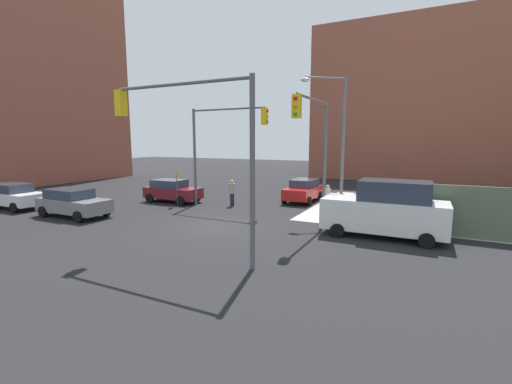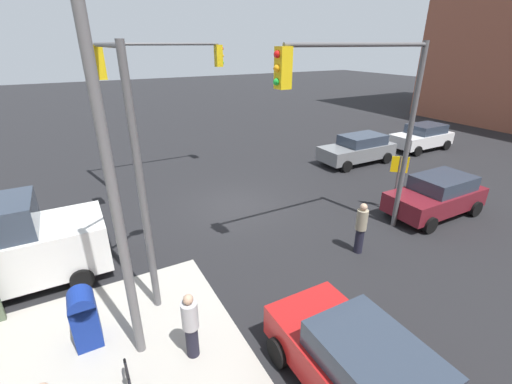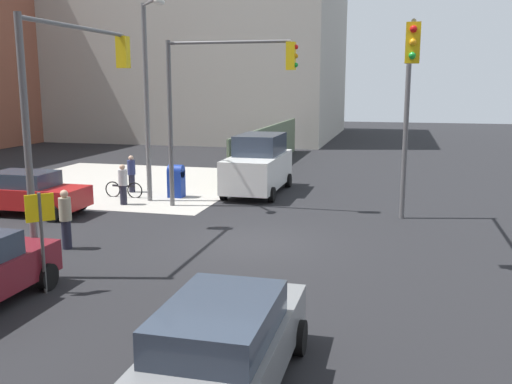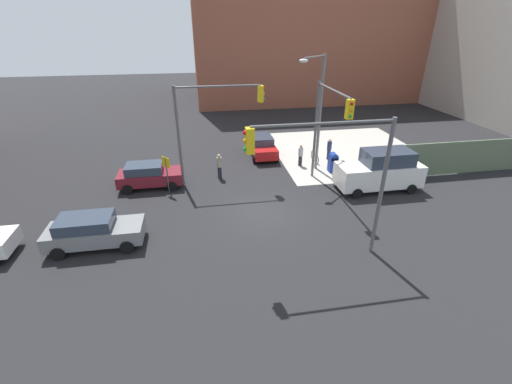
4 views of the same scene
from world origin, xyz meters
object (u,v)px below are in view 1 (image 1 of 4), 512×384
(hatchback_maroon, at_px, (172,191))
(pedestrian_walking_north, at_px, (232,192))
(traffic_signal_se_corner, at_px, (192,133))
(street_lamp_corner, at_px, (337,135))
(hatchback_gray, at_px, (73,202))
(pedestrian_waiting, at_px, (327,197))
(traffic_signal_nw_corner, at_px, (221,137))
(van_white_delivery, at_px, (386,210))
(traffic_signal_ne_corner, at_px, (315,136))
(bicycle_leaning_on_fence, at_px, (352,205))
(coupe_red, at_px, (303,190))
(mailbox_blue, at_px, (355,205))
(pedestrian_crossing, at_px, (373,198))
(sedan_white, at_px, (15,196))

(hatchback_maroon, relative_size, pedestrian_walking_north, 2.29)
(traffic_signal_se_corner, height_order, pedestrian_walking_north, traffic_signal_se_corner)
(traffic_signal_se_corner, xyz_separation_m, street_lamp_corner, (2.81, 10.07, 0.03))
(hatchback_gray, xyz_separation_m, pedestrian_waiting, (12.83, 8.27, 0.02))
(traffic_signal_nw_corner, height_order, van_white_delivery, traffic_signal_nw_corner)
(traffic_signal_ne_corner, relative_size, pedestrian_waiting, 3.91)
(hatchback_maroon, distance_m, pedestrian_waiting, 11.03)
(traffic_signal_se_corner, relative_size, bicycle_leaning_on_fence, 3.71)
(hatchback_gray, bearing_deg, pedestrian_waiting, 32.82)
(traffic_signal_se_corner, bearing_deg, traffic_signal_nw_corner, 116.39)
(pedestrian_waiting, height_order, pedestrian_walking_north, pedestrian_walking_north)
(traffic_signal_nw_corner, bearing_deg, traffic_signal_se_corner, -63.61)
(pedestrian_walking_north, bearing_deg, van_white_delivery, -134.14)
(hatchback_maroon, height_order, van_white_delivery, van_white_delivery)
(coupe_red, bearing_deg, traffic_signal_ne_corner, -67.11)
(pedestrian_waiting, bearing_deg, traffic_signal_se_corner, -119.40)
(mailbox_blue, xyz_separation_m, pedestrian_crossing, (0.60, 2.40, 0.11))
(pedestrian_waiting, bearing_deg, hatchback_gray, -165.80)
(mailbox_blue, bearing_deg, pedestrian_crossing, 75.96)
(mailbox_blue, xyz_separation_m, bicycle_leaning_on_fence, (-0.60, 2.20, -0.42))
(hatchback_gray, height_order, pedestrian_waiting, pedestrian_waiting)
(van_white_delivery, bearing_deg, street_lamp_corner, 130.42)
(street_lamp_corner, xyz_separation_m, van_white_delivery, (3.21, -3.77, -3.42))
(sedan_white, height_order, bicycle_leaning_on_fence, sedan_white)
(mailbox_blue, bearing_deg, pedestrian_walking_north, 178.60)
(pedestrian_crossing, bearing_deg, pedestrian_walking_north, 32.70)
(mailbox_blue, relative_size, pedestrian_walking_north, 0.80)
(traffic_signal_nw_corner, distance_m, hatchback_maroon, 5.74)
(hatchback_maroon, relative_size, pedestrian_waiting, 2.47)
(traffic_signal_ne_corner, xyz_separation_m, bicycle_leaning_on_fence, (1.10, 4.65, -4.27))
(traffic_signal_ne_corner, distance_m, pedestrian_waiting, 5.46)
(sedan_white, bearing_deg, pedestrian_crossing, 23.64)
(street_lamp_corner, relative_size, coupe_red, 1.98)
(traffic_signal_se_corner, bearing_deg, mailbox_blue, 66.67)
(traffic_signal_nw_corner, bearing_deg, traffic_signal_ne_corner, -15.92)
(traffic_signal_nw_corner, distance_m, street_lamp_corner, 7.35)
(traffic_signal_nw_corner, bearing_deg, coupe_red, 47.93)
(bicycle_leaning_on_fence, bearing_deg, van_white_delivery, -64.95)
(traffic_signal_ne_corner, bearing_deg, van_white_delivery, -11.58)
(pedestrian_crossing, distance_m, bicycle_leaning_on_fence, 1.33)
(street_lamp_corner, bearing_deg, hatchback_maroon, -175.30)
(coupe_red, bearing_deg, pedestrian_waiting, -46.22)
(pedestrian_crossing, height_order, pedestrian_waiting, pedestrian_crossing)
(van_white_delivery, bearing_deg, traffic_signal_ne_corner, 168.42)
(traffic_signal_se_corner, relative_size, hatchback_maroon, 1.59)
(sedan_white, xyz_separation_m, van_white_delivery, (22.43, 3.64, 0.44))
(hatchback_maroon, height_order, bicycle_leaning_on_fence, hatchback_maroon)
(street_lamp_corner, xyz_separation_m, hatchback_gray, (-13.54, -7.34, -3.86))
(sedan_white, xyz_separation_m, coupe_red, (16.05, 10.89, -0.00))
(coupe_red, bearing_deg, sedan_white, -145.84)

